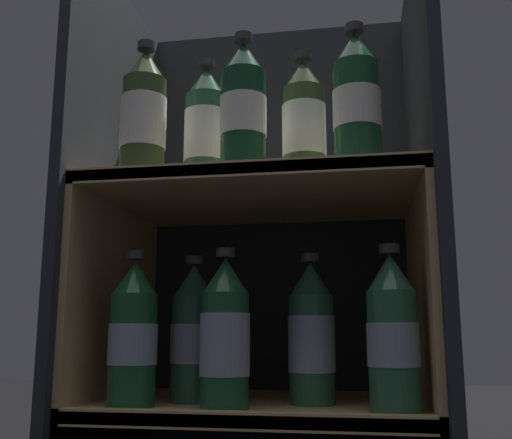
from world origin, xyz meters
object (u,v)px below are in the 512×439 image
object	(u,v)px
bottle_lower_back_0	(193,335)
bottle_lower_front_2	(393,335)
bottle_upper_front_0	(144,117)
bottle_upper_back_1	(304,125)
bottle_lower_front_1	(225,336)
bottle_upper_back_0	(205,130)
bottle_lower_back_1	(312,336)
bottle_upper_front_1	(243,110)
bottle_lower_front_0	(133,335)
bottle_upper_front_2	(357,102)

from	to	relation	value
bottle_lower_back_0	bottle_lower_front_2	bearing A→B (deg)	-14.53
bottle_upper_front_0	bottle_upper_back_1	xyz separation A→B (m)	(0.27, 0.09, -0.00)
bottle_upper_back_1	bottle_lower_front_1	world-z (taller)	bottle_upper_back_1
bottle_upper_back_0	bottle_lower_back_1	bearing A→B (deg)	0.00
bottle_lower_front_2	bottle_upper_front_0	bearing A→B (deg)	-180.00
bottle_lower_back_0	bottle_upper_front_0	bearing A→B (deg)	-129.85
bottle_upper_back_0	bottle_upper_back_1	xyz separation A→B (m)	(0.18, 0.00, 0.00)
bottle_lower_front_1	bottle_upper_front_1	bearing A→B (deg)	0.00
bottle_upper_front_0	bottle_upper_front_1	world-z (taller)	same
bottle_lower_back_1	bottle_lower_front_0	bearing A→B (deg)	-162.87
bottle_upper_back_0	bottle_lower_front_2	bearing A→B (deg)	-15.21
bottle_lower_front_2	bottle_upper_front_1	bearing A→B (deg)	180.00
bottle_upper_back_0	bottle_lower_back_0	bearing A→B (deg)	-180.00
bottle_upper_front_2	bottle_upper_back_0	xyz separation A→B (m)	(-0.27, 0.09, -0.00)
bottle_upper_back_0	bottle_upper_front_2	bearing A→B (deg)	-17.38
bottle_upper_back_1	bottle_lower_front_0	distance (m)	0.46
bottle_lower_front_0	bottle_upper_front_1	bearing A→B (deg)	0.00
bottle_upper_front_2	bottle_upper_back_1	size ratio (longest dim) A/B	1.00
bottle_upper_front_1	bottle_lower_back_0	bearing A→B (deg)	140.12
bottle_upper_front_0	bottle_lower_front_2	world-z (taller)	bottle_upper_front_0
bottle_upper_front_1	bottle_lower_back_1	world-z (taller)	bottle_upper_front_1
bottle_upper_back_0	bottle_upper_back_1	size ratio (longest dim) A/B	1.00
bottle_upper_front_0	bottle_upper_back_1	world-z (taller)	same
bottle_upper_front_2	bottle_lower_back_0	world-z (taller)	bottle_upper_front_2
bottle_lower_front_2	bottle_lower_back_0	world-z (taller)	same
bottle_lower_front_1	bottle_upper_front_0	bearing A→B (deg)	-180.00
bottle_lower_front_2	bottle_upper_back_1	bearing A→B (deg)	147.54
bottle_upper_back_1	bottle_lower_back_0	distance (m)	0.41
bottle_upper_back_0	bottle_lower_front_1	size ratio (longest dim) A/B	1.00
bottle_upper_front_1	bottle_lower_front_1	size ratio (longest dim) A/B	1.00
bottle_lower_front_1	bottle_lower_front_2	distance (m)	0.25
bottle_lower_front_1	bottle_lower_back_0	distance (m)	0.11
bottle_upper_front_1	bottle_upper_back_1	distance (m)	0.13
bottle_upper_front_2	bottle_upper_back_0	distance (m)	0.28
bottle_upper_front_2	bottle_lower_back_1	bearing A→B (deg)	135.25
bottle_lower_front_0	bottle_lower_front_1	distance (m)	0.15
bottle_lower_front_2	bottle_lower_back_1	distance (m)	0.15
bottle_lower_front_1	bottle_lower_back_0	world-z (taller)	same
bottle_upper_back_1	bottle_lower_front_2	xyz separation A→B (m)	(0.13, -0.09, -0.37)
bottle_upper_back_1	bottle_lower_front_2	size ratio (longest dim) A/B	1.00
bottle_upper_front_1	bottle_upper_front_2	distance (m)	0.19
bottle_upper_front_0	bottle_lower_front_0	xyz separation A→B (m)	(-0.00, 0.00, -0.37)
bottle_upper_front_0	bottle_upper_back_0	distance (m)	0.12
bottle_upper_front_1	bottle_lower_front_2	distance (m)	0.43
bottle_upper_front_0	bottle_lower_back_1	bearing A→B (deg)	17.34
bottle_upper_front_0	bottle_upper_front_2	distance (m)	0.36
bottle_lower_front_0	bottle_lower_front_2	world-z (taller)	same
bottle_upper_front_1	bottle_lower_back_0	distance (m)	0.39
bottle_upper_front_1	bottle_upper_back_0	distance (m)	0.12
bottle_upper_front_1	bottle_upper_back_0	size ratio (longest dim) A/B	1.00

